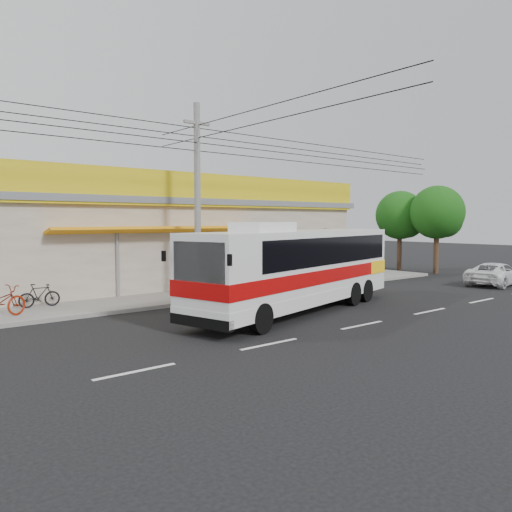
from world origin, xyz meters
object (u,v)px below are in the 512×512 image
at_px(white_car, 496,274).
at_px(utility_pole, 197,138).
at_px(tree_far, 402,217).
at_px(motorbike_dark, 39,295).
at_px(tree_near, 439,214).
at_px(coach_bus, 301,264).

xyz_separation_m(white_car, utility_pole, (-15.08, 5.72, 6.31)).
xyz_separation_m(utility_pole, tree_far, (17.71, 2.05, -3.21)).
relative_size(motorbike_dark, utility_pole, 0.04).
bearing_deg(white_car, tree_far, -24.00).
bearing_deg(motorbike_dark, tree_near, -91.18).
bearing_deg(utility_pole, tree_far, 6.60).
distance_m(motorbike_dark, utility_pole, 8.90).
bearing_deg(tree_near, motorbike_dark, 174.91).
xyz_separation_m(motorbike_dark, tree_near, (24.05, -2.14, 3.25)).
xyz_separation_m(white_car, tree_far, (2.63, 7.76, 3.10)).
height_order(coach_bus, tree_near, tree_near).
xyz_separation_m(utility_pole, tree_near, (17.97, -0.57, -3.05)).
distance_m(motorbike_dark, white_car, 22.38).
height_order(coach_bus, tree_far, tree_far).
distance_m(motorbike_dark, tree_far, 24.00).
bearing_deg(white_car, utility_pole, 63.94).
bearing_deg(motorbike_dark, coach_bus, -125.38).
relative_size(white_car, utility_pole, 0.13).
bearing_deg(tree_far, white_car, -108.70).
bearing_deg(tree_near, white_car, -119.30).
xyz_separation_m(tree_near, tree_far, (-0.26, 2.61, -0.16)).
relative_size(white_car, tree_far, 0.79).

